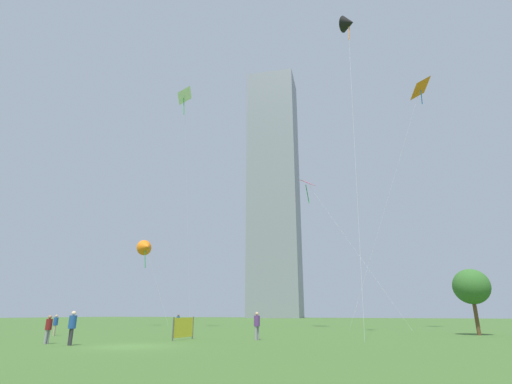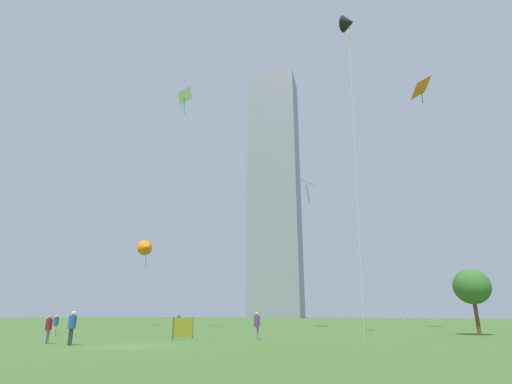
# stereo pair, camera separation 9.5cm
# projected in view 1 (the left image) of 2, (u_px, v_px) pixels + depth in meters

# --- Properties ---
(ground) EXTENTS (280.00, 280.00, 0.00)m
(ground) POSITION_uv_depth(u_px,v_px,m) (130.00, 346.00, 20.46)
(ground) COLOR #3D6028
(person_standing_0) EXTENTS (0.35, 0.35, 1.58)m
(person_standing_0) POSITION_uv_depth(u_px,v_px,m) (55.00, 323.00, 30.61)
(person_standing_0) COLOR tan
(person_standing_0) RESTS_ON ground
(person_standing_2) EXTENTS (0.35, 0.35, 1.59)m
(person_standing_2) POSITION_uv_depth(u_px,v_px,m) (178.00, 321.00, 39.94)
(person_standing_2) COLOR #2D2D33
(person_standing_2) RESTS_ON ground
(person_standing_3) EXTENTS (0.35, 0.35, 1.59)m
(person_standing_3) POSITION_uv_depth(u_px,v_px,m) (48.00, 327.00, 22.41)
(person_standing_3) COLOR gray
(person_standing_3) RESTS_ON ground
(person_standing_4) EXTENTS (0.40, 0.40, 1.78)m
(person_standing_4) POSITION_uv_depth(u_px,v_px,m) (257.00, 324.00, 25.64)
(person_standing_4) COLOR gray
(person_standing_4) RESTS_ON ground
(person_standing_5) EXTENTS (0.40, 0.40, 1.82)m
(person_standing_5) POSITION_uv_depth(u_px,v_px,m) (72.00, 325.00, 21.39)
(person_standing_5) COLOR #2D2D33
(person_standing_5) RESTS_ON ground
(kite_flying_0) EXTENTS (4.92, 3.08, 12.07)m
(kite_flying_0) POSITION_uv_depth(u_px,v_px,m) (146.00, 247.00, 55.82)
(kite_flying_0) COLOR silver
(kite_flying_0) RESTS_ON ground
(kite_flying_1) EXTENTS (1.89, 6.63, 29.88)m
(kite_flying_1) POSITION_uv_depth(u_px,v_px,m) (348.00, 23.00, 37.61)
(kite_flying_1) COLOR silver
(kite_flying_1) RESTS_ON ground
(kite_flying_2) EXTENTS (2.47, 4.42, 30.09)m
(kite_flying_2) POSITION_uv_depth(u_px,v_px,m) (184.00, 98.00, 50.99)
(kite_flying_2) COLOR silver
(kite_flying_2) RESTS_ON ground
(kite_flying_3) EXTENTS (11.83, 4.24, 30.13)m
(kite_flying_3) POSITION_uv_depth(u_px,v_px,m) (420.00, 90.00, 48.92)
(kite_flying_3) COLOR silver
(kite_flying_3) RESTS_ON ground
(kite_flying_4) EXTENTS (12.55, 3.82, 19.08)m
(kite_flying_4) POSITION_uv_depth(u_px,v_px,m) (307.00, 183.00, 51.13)
(kite_flying_4) COLOR silver
(kite_flying_4) RESTS_ON ground
(park_tree_0) EXTENTS (2.90, 2.90, 5.28)m
(park_tree_0) POSITION_uv_depth(u_px,v_px,m) (471.00, 287.00, 31.97)
(park_tree_0) COLOR brown
(park_tree_0) RESTS_ON ground
(distant_highrise_0) EXTENTS (23.02, 20.67, 104.11)m
(distant_highrise_0) POSITION_uv_depth(u_px,v_px,m) (274.00, 188.00, 161.52)
(distant_highrise_0) COLOR gray
(distant_highrise_0) RESTS_ON ground
(event_banner) EXTENTS (0.14, 2.45, 1.46)m
(event_banner) POSITION_uv_depth(u_px,v_px,m) (183.00, 328.00, 25.86)
(event_banner) COLOR #4C4C4C
(event_banner) RESTS_ON ground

